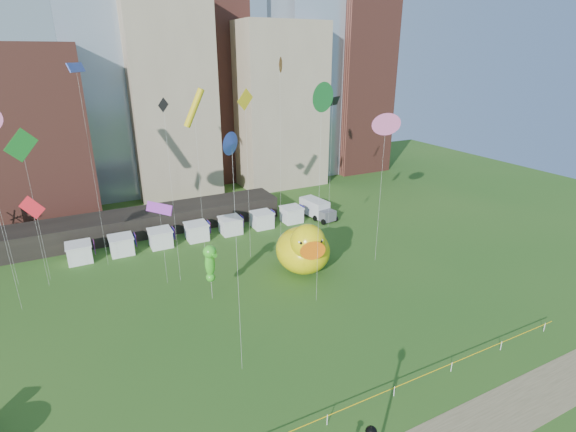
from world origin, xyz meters
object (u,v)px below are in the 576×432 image
big_duck (304,248)px  small_duck (317,247)px  seahorse_purple (301,236)px  box_truck (317,209)px  seahorse_green (210,261)px

big_duck → small_duck: 5.17m
seahorse_purple → box_truck: seahorse_purple is taller
seahorse_purple → box_truck: (9.70, 12.58, -1.95)m
seahorse_purple → box_truck: 16.01m
big_duck → seahorse_green: 11.73m
small_duck → seahorse_purple: seahorse_purple is taller
big_duck → small_duck: size_ratio=2.68×
seahorse_purple → small_duck: bearing=30.5°
box_truck → seahorse_purple: bearing=-135.8°
small_duck → seahorse_purple: 3.36m
seahorse_green → seahorse_purple: bearing=3.3°
small_duck → seahorse_green: bearing=-163.0°
seahorse_purple → seahorse_green: bearing=-144.6°
small_duck → seahorse_purple: size_ratio=0.74×
big_duck → box_truck: 18.76m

